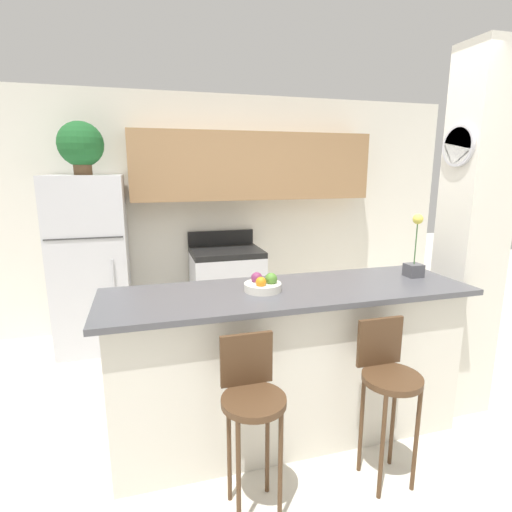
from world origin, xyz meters
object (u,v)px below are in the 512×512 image
Objects in this scene: orchid_vase at (415,258)px; stove_range at (227,289)px; bar_stool_left at (252,402)px; refrigerator at (91,263)px; potted_plant_on_fridge at (81,145)px; fruit_bowl at (263,285)px; trash_bin at (155,330)px; bar_stool_right at (388,380)px.

stove_range is at bearing 117.68° from orchid_vase.
refrigerator is at bearing 112.60° from bar_stool_left.
stove_range is at bearing 1.87° from potted_plant_on_fridge.
bar_stool_left is 0.73m from fruit_bowl.
stove_range reaches higher than bar_stool_left.
trash_bin is at bearing 101.12° from bar_stool_left.
stove_range is at bearing 99.71° from bar_stool_right.
orchid_vase is at bearing 23.06° from bar_stool_left.
stove_range is 4.64× the size of fruit_bowl.
stove_range is 1.97m from fruit_bowl.
bar_stool_left is 4.07× the size of fruit_bowl.
orchid_vase is 1.16× the size of trash_bin.
bar_stool_left is 1.00× the size of bar_stool_right.
bar_stool_right is (1.77, -2.36, -0.24)m from refrigerator.
bar_stool_right reaches higher than trash_bin.
stove_range is at bearing 1.87° from refrigerator.
bar_stool_left is 0.78m from bar_stool_right.
potted_plant_on_fridge is at bearing 126.82° from bar_stool_right.
fruit_bowl is at bearing -178.22° from orchid_vase.
bar_stool_left is 1.55m from orchid_vase.
orchid_vase is at bearing 45.88° from bar_stool_right.
fruit_bowl reaches higher than bar_stool_left.
stove_range is 2.43× the size of orchid_vase.
fruit_bowl is 1.91m from trash_bin.
stove_range reaches higher than bar_stool_right.
trash_bin is (0.57, -0.24, -0.66)m from refrigerator.
stove_range is 2.21× the size of potted_plant_on_fridge.
orchid_vase reaches higher than bar_stool_left.
potted_plant_on_fridge is at bearing 112.60° from bar_stool_left.
refrigerator reaches higher than stove_range.
refrigerator is 3.52× the size of potted_plant_on_fridge.
potted_plant_on_fridge is 1.10× the size of orchid_vase.
fruit_bowl is (1.20, -1.83, -0.91)m from potted_plant_on_fridge.
potted_plant_on_fridge reaches higher than bar_stool_right.
bar_stool_right is 4.07× the size of fruit_bowl.
refrigerator is at bearing 142.31° from orchid_vase.
potted_plant_on_fridge reaches higher than bar_stool_left.
refrigerator is 0.90m from trash_bin.
orchid_vase is at bearing -41.49° from trash_bin.
stove_range is 1.14× the size of bar_stool_left.
potted_plant_on_fridge is (-0.98, 2.36, 1.36)m from bar_stool_left.
bar_stool_left is 2.13× the size of orchid_vase.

